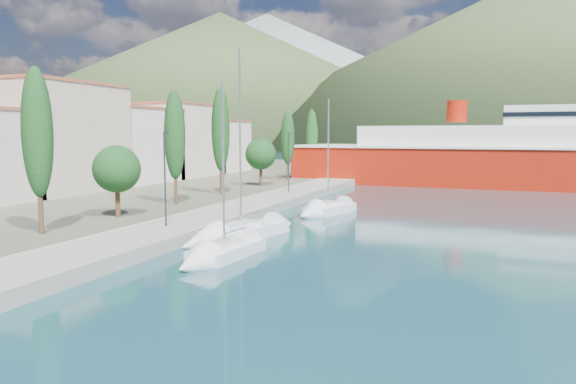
% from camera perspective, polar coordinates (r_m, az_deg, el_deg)
% --- Properties ---
extents(ground, '(1400.00, 1400.00, 0.00)m').
position_cam_1_polar(ground, '(135.69, 15.67, 2.84)').
color(ground, '#174550').
extents(quay, '(5.00, 88.00, 0.80)m').
position_cam_1_polar(quay, '(46.01, -5.37, -2.01)').
color(quay, gray).
rests_on(quay, ground).
extents(town_buildings, '(9.20, 69.20, 11.30)m').
position_cam_1_polar(town_buildings, '(67.30, -19.25, 4.60)').
color(town_buildings, beige).
rests_on(town_buildings, land_strip).
extents(tree_row, '(3.61, 64.35, 10.57)m').
position_cam_1_polar(tree_row, '(53.84, -8.13, 4.84)').
color(tree_row, '#47301E').
rests_on(tree_row, land_strip).
extents(lamp_posts, '(0.15, 45.94, 6.06)m').
position_cam_1_polar(lamp_posts, '(36.80, -12.25, 1.68)').
color(lamp_posts, '#2D2D33').
rests_on(lamp_posts, quay).
extents(sailboat_near, '(2.67, 7.28, 10.26)m').
position_cam_1_polar(sailboat_near, '(29.81, -7.89, -6.60)').
color(sailboat_near, silver).
rests_on(sailboat_near, ground).
extents(sailboat_mid, '(4.61, 9.35, 13.02)m').
position_cam_1_polar(sailboat_mid, '(35.22, -6.65, -4.60)').
color(sailboat_mid, silver).
rests_on(sailboat_mid, ground).
extents(sailboat_far, '(4.07, 7.51, 10.53)m').
position_cam_1_polar(sailboat_far, '(46.61, 3.18, -2.01)').
color(sailboat_far, silver).
rests_on(sailboat_far, ground).
extents(ferry, '(59.49, 15.01, 11.72)m').
position_cam_1_polar(ferry, '(77.67, 22.79, 3.12)').
color(ferry, '#9F1809').
rests_on(ferry, ground).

